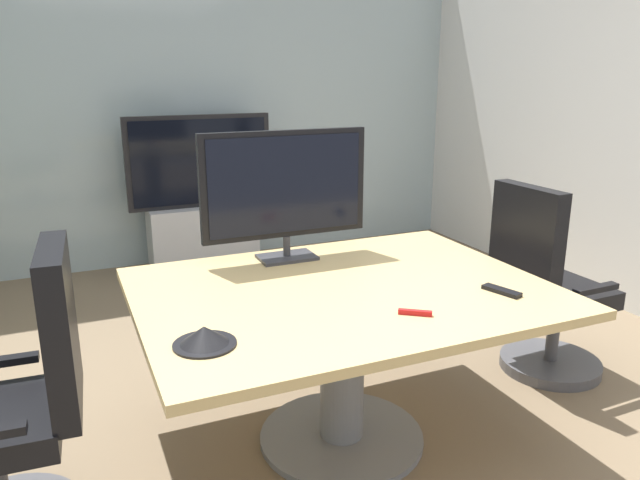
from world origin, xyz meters
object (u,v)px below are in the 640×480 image
(tv_monitor, at_px, (285,188))
(conference_phone, at_px, (204,337))
(conference_table, at_px, (343,327))
(office_chair_left, at_px, (19,422))
(remote_control, at_px, (502,291))
(office_chair_right, at_px, (545,297))
(wall_display_unit, at_px, (202,218))

(tv_monitor, height_order, conference_phone, tv_monitor)
(conference_table, distance_m, office_chair_left, 1.31)
(office_chair_left, bearing_deg, remote_control, 85.07)
(remote_control, bearing_deg, office_chair_right, 16.48)
(tv_monitor, relative_size, remote_control, 4.94)
(office_chair_left, relative_size, office_chair_right, 1.00)
(conference_table, distance_m, conference_phone, 0.79)
(conference_table, bearing_deg, wall_display_unit, 89.83)
(office_chair_right, relative_size, remote_control, 6.41)
(conference_phone, height_order, remote_control, conference_phone)
(conference_table, distance_m, wall_display_unit, 2.78)
(conference_phone, relative_size, remote_control, 1.29)
(tv_monitor, bearing_deg, remote_control, -51.01)
(office_chair_right, height_order, tv_monitor, tv_monitor)
(wall_display_unit, xyz_separation_m, remote_control, (0.58, -3.10, 0.32))
(conference_table, distance_m, remote_control, 0.70)
(tv_monitor, height_order, remote_control, tv_monitor)
(office_chair_right, height_order, remote_control, office_chair_right)
(conference_table, bearing_deg, office_chair_left, -177.71)
(office_chair_left, height_order, remote_control, office_chair_left)
(tv_monitor, bearing_deg, wall_display_unit, 87.85)
(wall_display_unit, bearing_deg, remote_control, -79.41)
(office_chair_right, bearing_deg, office_chair_left, 93.05)
(office_chair_left, distance_m, wall_display_unit, 3.12)
(office_chair_right, distance_m, wall_display_unit, 2.94)
(tv_monitor, distance_m, wall_display_unit, 2.38)
(wall_display_unit, height_order, remote_control, wall_display_unit)
(conference_table, height_order, office_chair_left, office_chair_left)
(wall_display_unit, distance_m, remote_control, 3.17)
(office_chair_right, distance_m, conference_phone, 2.07)
(conference_table, xyz_separation_m, remote_control, (0.59, -0.33, 0.20))
(office_chair_left, relative_size, remote_control, 6.41)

